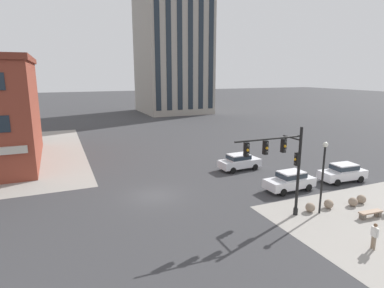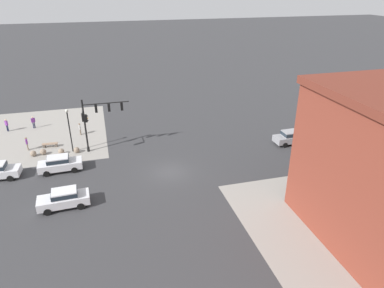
% 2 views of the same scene
% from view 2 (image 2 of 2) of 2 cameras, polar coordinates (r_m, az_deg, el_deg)
% --- Properties ---
extents(ground_plane, '(320.00, 320.00, 0.00)m').
position_cam_2_polar(ground_plane, '(36.77, -3.67, -4.64)').
color(ground_plane, '#38383A').
extents(sidewalk_corner_slab, '(20.00, 19.00, 0.02)m').
position_cam_2_polar(sidewalk_corner_slab, '(50.33, -25.42, 1.32)').
color(sidewalk_corner_slab, gray).
rests_on(sidewalk_corner_slab, ground).
extents(traffic_signal_main, '(5.32, 2.09, 6.35)m').
position_cam_2_polar(traffic_signal_main, '(41.09, -15.68, 4.17)').
color(traffic_signal_main, black).
rests_on(traffic_signal_main, ground).
extents(bollard_sphere_curb_a, '(0.68, 0.68, 0.68)m').
position_cam_2_polar(bollard_sphere_curb_a, '(42.86, -18.38, -0.92)').
color(bollard_sphere_curb_a, gray).
rests_on(bollard_sphere_curb_a, ground).
extents(bollard_sphere_curb_b, '(0.68, 0.68, 0.68)m').
position_cam_2_polar(bollard_sphere_curb_b, '(43.08, -20.65, -1.14)').
color(bollard_sphere_curb_b, gray).
rests_on(bollard_sphere_curb_b, ground).
extents(bollard_sphere_curb_c, '(0.68, 0.68, 0.68)m').
position_cam_2_polar(bollard_sphere_curb_c, '(43.75, -23.21, -1.19)').
color(bollard_sphere_curb_c, gray).
rests_on(bollard_sphere_curb_c, ground).
extents(bollard_sphere_curb_d, '(0.68, 0.68, 0.68)m').
position_cam_2_polar(bollard_sphere_curb_d, '(43.80, -24.59, -1.42)').
color(bollard_sphere_curb_d, gray).
rests_on(bollard_sphere_curb_d, ground).
extents(bench_near_signal, '(1.83, 0.59, 0.49)m').
position_cam_2_polar(bench_near_signal, '(45.42, -22.24, -0.08)').
color(bench_near_signal, '#9E7F66').
rests_on(bench_near_signal, ground).
extents(pedestrian_near_bench, '(0.25, 0.54, 1.59)m').
position_cam_2_polar(pedestrian_near_bench, '(47.55, -17.89, 2.47)').
color(pedestrian_near_bench, gray).
rests_on(pedestrian_near_bench, ground).
extents(pedestrian_at_curb, '(0.24, 0.55, 1.65)m').
position_cam_2_polar(pedestrian_at_curb, '(45.43, -25.45, 0.17)').
color(pedestrian_at_curb, gray).
rests_on(pedestrian_at_curb, ground).
extents(pedestrian_walking_east, '(0.46, 0.36, 1.75)m').
position_cam_2_polar(pedestrian_walking_east, '(52.44, -28.11, 2.87)').
color(pedestrian_walking_east, '#232847').
rests_on(pedestrian_walking_east, ground).
extents(pedestrian_with_bag, '(0.50, 0.33, 1.70)m').
position_cam_2_polar(pedestrian_with_bag, '(52.02, -24.57, 3.39)').
color(pedestrian_with_bag, '#232847').
rests_on(pedestrian_with_bag, ground).
extents(street_lamp_corner_near, '(0.36, 0.36, 5.25)m').
position_cam_2_polar(street_lamp_corner_near, '(42.17, -19.51, 2.89)').
color(street_lamp_corner_near, black).
rests_on(street_lamp_corner_near, ground).
extents(car_main_northbound_near, '(4.51, 2.12, 1.68)m').
position_cam_2_polar(car_main_northbound_near, '(51.29, 27.36, 2.47)').
color(car_main_northbound_near, black).
rests_on(car_main_northbound_near, ground).
extents(car_main_northbound_far, '(4.45, 2.00, 1.68)m').
position_cam_2_polar(car_main_northbound_far, '(39.08, -20.89, -2.96)').
color(car_main_northbound_far, silver).
rests_on(car_main_northbound_far, ground).
extents(car_main_southbound_near, '(4.44, 1.97, 1.68)m').
position_cam_2_polar(car_main_southbound_near, '(44.44, 16.00, 1.16)').
color(car_main_southbound_near, '#99999E').
rests_on(car_main_southbound_near, ground).
extents(car_main_southbound_far, '(4.48, 2.06, 1.68)m').
position_cam_2_polar(car_main_southbound_far, '(32.94, -20.25, -8.30)').
color(car_main_southbound_far, silver).
rests_on(car_main_southbound_far, ground).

